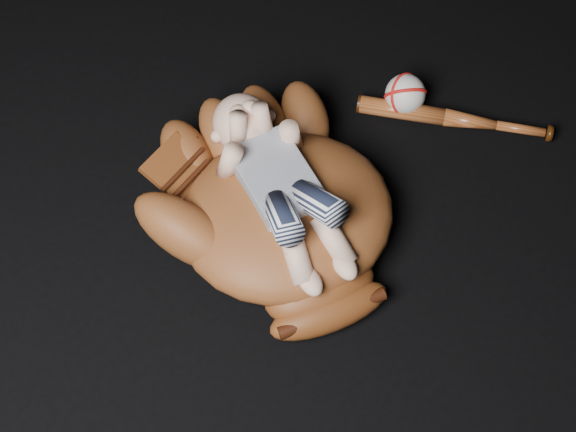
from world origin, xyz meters
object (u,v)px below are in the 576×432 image
Objects in this scene: baseball_bat at (455,119)px; baseball at (405,94)px; newborn_baby at (284,188)px; baseball_glove at (286,208)px.

baseball reaches higher than baseball_bat.
newborn_baby is 0.44m from baseball_bat.
baseball_glove reaches higher than baseball.
baseball_bat is at bearing 14.73° from baseball_glove.
baseball_bat is (0.42, 0.01, -0.12)m from newborn_baby.
newborn_baby is (-0.00, 0.00, 0.06)m from baseball_glove.
newborn_baby is 1.03× the size of baseball_bat.
baseball_glove is 1.36× the size of newborn_baby.
baseball is (0.37, 0.10, -0.04)m from baseball_glove.
newborn_baby is at bearing -178.98° from baseball_bat.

